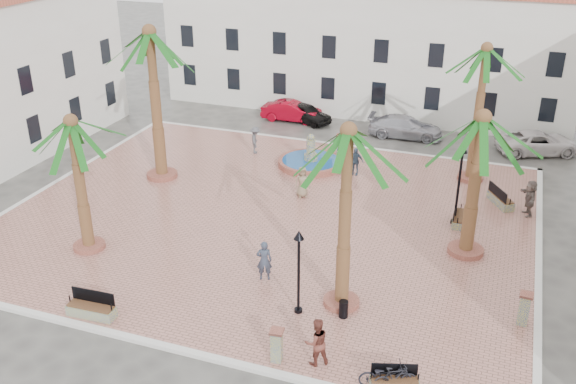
{
  "coord_description": "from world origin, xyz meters",
  "views": [
    {
      "loc": [
        10.81,
        -27.15,
        15.13
      ],
      "look_at": [
        1.0,
        0.0,
        1.6
      ],
      "focal_mm": 40.0,
      "sensor_mm": 36.0,
      "label": 1
    }
  ],
  "objects_px": {
    "litter_bin": "(343,309)",
    "cyclist_b": "(317,342)",
    "palm_e": "(481,136)",
    "car_white": "(538,142)",
    "bollard_e": "(524,308)",
    "pedestrian_north": "(255,140)",
    "fountain": "(311,161)",
    "lamppost_e": "(460,171)",
    "pedestrian_fountain_b": "(355,161)",
    "lamppost_s": "(299,258)",
    "palm_sw": "(73,138)",
    "bollard_se": "(277,345)",
    "car_black": "(305,113)",
    "car_red": "(292,111)",
    "pedestrian_east": "(530,198)",
    "palm_ne": "(485,63)",
    "bicycle_b": "(395,378)",
    "bench_e": "(458,218)",
    "bench_se": "(394,382)",
    "palm_s": "(348,152)",
    "bench_ne": "(500,200)",
    "palm_nw": "(151,49)",
    "bicycle_a": "(385,375)",
    "car_silver": "(405,127)",
    "pedestrian_fountain_a": "(302,182)",
    "bollard_n": "(340,146)",
    "cyclist_a": "(264,260)",
    "bench_s": "(92,309)"
  },
  "relations": [
    {
      "from": "cyclist_a",
      "to": "car_black",
      "type": "relative_size",
      "value": 0.45
    },
    {
      "from": "bench_se",
      "to": "car_silver",
      "type": "xyz_separation_m",
      "value": [
        -4.18,
        24.61,
        0.33
      ]
    },
    {
      "from": "fountain",
      "to": "cyclist_a",
      "type": "bearing_deg",
      "value": -80.84
    },
    {
      "from": "bollard_se",
      "to": "car_red",
      "type": "xyz_separation_m",
      "value": [
        -8.42,
        25.27,
        -0.1
      ]
    },
    {
      "from": "palm_sw",
      "to": "car_black",
      "type": "xyz_separation_m",
      "value": [
        3.6,
        20.87,
        -4.88
      ]
    },
    {
      "from": "bench_e",
      "to": "pedestrian_east",
      "type": "height_order",
      "value": "pedestrian_east"
    },
    {
      "from": "bench_se",
      "to": "bollard_se",
      "type": "distance_m",
      "value": 4.18
    },
    {
      "from": "bench_e",
      "to": "bollard_e",
      "type": "height_order",
      "value": "bollard_e"
    },
    {
      "from": "palm_sw",
      "to": "pedestrian_east",
      "type": "distance_m",
      "value": 22.2
    },
    {
      "from": "bicycle_a",
      "to": "car_silver",
      "type": "relative_size",
      "value": 0.36
    },
    {
      "from": "bollard_n",
      "to": "bicycle_a",
      "type": "bearing_deg",
      "value": -70.12
    },
    {
      "from": "pedestrian_fountain_b",
      "to": "pedestrian_east",
      "type": "xyz_separation_m",
      "value": [
        9.62,
        -2.04,
        0.12
      ]
    },
    {
      "from": "lamppost_e",
      "to": "pedestrian_fountain_b",
      "type": "distance_m",
      "value": 7.8
    },
    {
      "from": "lamppost_e",
      "to": "pedestrian_east",
      "type": "bearing_deg",
      "value": 33.13
    },
    {
      "from": "bench_se",
      "to": "bench_ne",
      "type": "height_order",
      "value": "bench_ne"
    },
    {
      "from": "pedestrian_north",
      "to": "car_red",
      "type": "xyz_separation_m",
      "value": [
        -0.11,
        7.16,
        -0.29
      ]
    },
    {
      "from": "bench_se",
      "to": "pedestrian_fountain_a",
      "type": "relative_size",
      "value": 0.99
    },
    {
      "from": "lamppost_s",
      "to": "lamppost_e",
      "type": "bearing_deg",
      "value": 63.24
    },
    {
      "from": "car_silver",
      "to": "bollard_se",
      "type": "bearing_deg",
      "value": 176.88
    },
    {
      "from": "palm_ne",
      "to": "bicycle_b",
      "type": "relative_size",
      "value": 5.28
    },
    {
      "from": "bench_e",
      "to": "bollard_e",
      "type": "distance_m",
      "value": 8.27
    },
    {
      "from": "pedestrian_east",
      "to": "bench_ne",
      "type": "bearing_deg",
      "value": -134.81
    },
    {
      "from": "fountain",
      "to": "bench_e",
      "type": "xyz_separation_m",
      "value": [
        9.22,
        -4.55,
        -0.02
      ]
    },
    {
      "from": "bollard_se",
      "to": "bicycle_b",
      "type": "bearing_deg",
      "value": 0.0
    },
    {
      "from": "bench_se",
      "to": "car_red",
      "type": "relative_size",
      "value": 0.39
    },
    {
      "from": "litter_bin",
      "to": "cyclist_b",
      "type": "xyz_separation_m",
      "value": [
        -0.18,
        -2.94,
        0.55
      ]
    },
    {
      "from": "bench_ne",
      "to": "pedestrian_fountain_b",
      "type": "xyz_separation_m",
      "value": [
        -8.22,
        1.29,
        0.54
      ]
    },
    {
      "from": "bench_s",
      "to": "bollard_se",
      "type": "height_order",
      "value": "bollard_se"
    },
    {
      "from": "cyclist_b",
      "to": "car_black",
      "type": "relative_size",
      "value": 0.45
    },
    {
      "from": "bollard_e",
      "to": "pedestrian_north",
      "type": "distance_m",
      "value": 20.86
    },
    {
      "from": "fountain",
      "to": "pedestrian_north",
      "type": "bearing_deg",
      "value": 168.66
    },
    {
      "from": "lamppost_e",
      "to": "cyclist_b",
      "type": "bearing_deg",
      "value": -105.03
    },
    {
      "from": "lamppost_s",
      "to": "bicycle_a",
      "type": "height_order",
      "value": "lamppost_s"
    },
    {
      "from": "bicycle_b",
      "to": "bicycle_a",
      "type": "bearing_deg",
      "value": 61.35
    },
    {
      "from": "palm_s",
      "to": "car_red",
      "type": "xyz_separation_m",
      "value": [
        -9.63,
        21.18,
        -5.99
      ]
    },
    {
      "from": "bollard_se",
      "to": "car_red",
      "type": "bearing_deg",
      "value": 108.42
    },
    {
      "from": "car_black",
      "to": "car_red",
      "type": "height_order",
      "value": "car_red"
    },
    {
      "from": "palm_ne",
      "to": "pedestrian_north",
      "type": "relative_size",
      "value": 4.57
    },
    {
      "from": "fountain",
      "to": "palm_e",
      "type": "xyz_separation_m",
      "value": [
        9.87,
        -7.4,
        5.39
      ]
    },
    {
      "from": "palm_e",
      "to": "litter_bin",
      "type": "bearing_deg",
      "value": -120.8
    },
    {
      "from": "bench_se",
      "to": "bicycle_b",
      "type": "bearing_deg",
      "value": -55.11
    },
    {
      "from": "palm_e",
      "to": "car_white",
      "type": "distance_m",
      "value": 15.75
    },
    {
      "from": "palm_nw",
      "to": "pedestrian_north",
      "type": "relative_size",
      "value": 5.07
    },
    {
      "from": "car_black",
      "to": "cyclist_b",
      "type": "bearing_deg",
      "value": -140.97
    },
    {
      "from": "bicycle_a",
      "to": "pedestrian_fountain_a",
      "type": "bearing_deg",
      "value": 10.15
    },
    {
      "from": "bollard_n",
      "to": "litter_bin",
      "type": "distance_m",
      "value": 16.48
    },
    {
      "from": "palm_nw",
      "to": "pedestrian_fountain_b",
      "type": "distance_m",
      "value": 13.0
    },
    {
      "from": "palm_e",
      "to": "bench_e",
      "type": "distance_m",
      "value": 6.14
    },
    {
      "from": "palm_sw",
      "to": "bollard_se",
      "type": "height_order",
      "value": "palm_sw"
    },
    {
      "from": "lamppost_e",
      "to": "car_black",
      "type": "xyz_separation_m",
      "value": [
        -12.05,
        12.63,
        -2.31
      ]
    }
  ]
}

